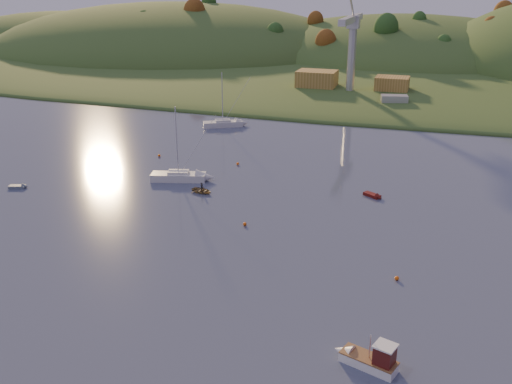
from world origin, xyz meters
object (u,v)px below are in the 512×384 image
(sailboat_far, at_px, (223,123))
(grey_dinghy, at_px, (21,187))
(sailboat_near, at_px, (178,176))
(canoe, at_px, (202,191))
(fishing_boat, at_px, (365,357))
(red_tender, at_px, (375,196))

(sailboat_far, relative_size, grey_dinghy, 3.84)
(sailboat_near, height_order, canoe, sailboat_near)
(fishing_boat, height_order, sailboat_far, sailboat_far)
(fishing_boat, height_order, grey_dinghy, fishing_boat)
(canoe, bearing_deg, grey_dinghy, 117.24)
(sailboat_near, relative_size, canoe, 3.56)
(sailboat_far, distance_m, red_tender, 51.87)
(sailboat_near, height_order, grey_dinghy, sailboat_near)
(sailboat_near, xyz_separation_m, sailboat_far, (-6.32, 36.65, -0.01))
(fishing_boat, height_order, canoe, fishing_boat)
(red_tender, height_order, grey_dinghy, grey_dinghy)
(sailboat_far, bearing_deg, sailboat_near, -109.94)
(sailboat_far, bearing_deg, red_tender, -71.20)
(red_tender, distance_m, grey_dinghy, 57.04)
(red_tender, relative_size, grey_dinghy, 1.05)
(fishing_boat, xyz_separation_m, canoe, (-30.77, 35.12, -0.46))
(sailboat_near, bearing_deg, red_tender, -11.71)
(canoe, relative_size, red_tender, 1.05)
(fishing_boat, bearing_deg, sailboat_far, -42.20)
(sailboat_near, bearing_deg, sailboat_far, 84.03)
(sailboat_near, distance_m, canoe, 7.34)
(canoe, height_order, grey_dinghy, grey_dinghy)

